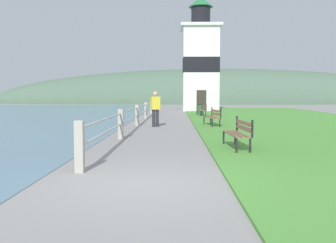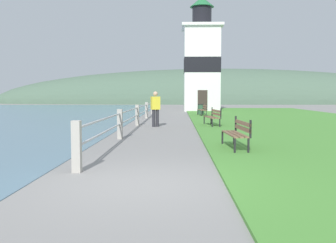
{
  "view_description": "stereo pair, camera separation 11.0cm",
  "coord_description": "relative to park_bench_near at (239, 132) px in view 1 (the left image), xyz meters",
  "views": [
    {
      "loc": [
        0.56,
        -6.66,
        1.63
      ],
      "look_at": [
        0.21,
        11.46,
        0.3
      ],
      "focal_mm": 40.0,
      "sensor_mm": 36.0,
      "label": 1
    },
    {
      "loc": [
        0.67,
        -6.66,
        1.63
      ],
      "look_at": [
        0.21,
        11.46,
        0.3
      ],
      "focal_mm": 40.0,
      "sensor_mm": 36.0,
      "label": 2
    }
  ],
  "objects": [
    {
      "name": "seawall_railing",
      "position": [
        -3.85,
        8.45,
        0.1
      ],
      "size": [
        0.18,
        23.57,
        1.09
      ],
      "color": "#A8A399",
      "rests_on": "ground_plane"
    },
    {
      "name": "park_bench_midway",
      "position": [
        0.05,
        7.93,
        0.0
      ],
      "size": [
        0.72,
        1.98,
        0.94
      ],
      "rotation": [
        0.0,
        0.0,
        3.27
      ],
      "color": "brown",
      "rests_on": "ground_plane"
    },
    {
      "name": "park_bench_near",
      "position": [
        0.0,
        0.0,
        0.0
      ],
      "size": [
        0.59,
        1.89,
        0.94
      ],
      "rotation": [
        0.0,
        0.0,
        3.2
      ],
      "color": "brown",
      "rests_on": "ground_plane"
    },
    {
      "name": "grass_verge",
      "position": [
        5.1,
        10.1,
        -0.51
      ],
      "size": [
        12.0,
        43.05,
        0.06
      ],
      "color": "#4C8E38",
      "rests_on": "ground_plane"
    },
    {
      "name": "ground_plane",
      "position": [
        -2.43,
        -4.25,
        -0.54
      ],
      "size": [
        160.0,
        160.0,
        0.0
      ],
      "primitive_type": "plane",
      "color": "gray"
    },
    {
      "name": "person_strolling",
      "position": [
        -2.85,
        7.72,
        0.42
      ],
      "size": [
        0.49,
        0.39,
        1.77
      ],
      "rotation": [
        0.0,
        0.0,
        1.99
      ],
      "color": "#28282D",
      "rests_on": "ground_plane"
    },
    {
      "name": "park_bench_far",
      "position": [
        0.13,
        16.66,
        -0.0
      ],
      "size": [
        0.63,
        1.79,
        0.94
      ],
      "rotation": [
        0.0,
        0.0,
        3.23
      ],
      "color": "brown",
      "rests_on": "ground_plane"
    },
    {
      "name": "distant_hillside",
      "position": [
        5.57,
        54.45,
        -0.54
      ],
      "size": [
        80.0,
        16.0,
        12.0
      ],
      "color": "#4C6651",
      "rests_on": "ground_plane"
    },
    {
      "name": "lighthouse",
      "position": [
        0.56,
        25.62,
        4.13
      ],
      "size": [
        3.86,
        3.86,
        10.9
      ],
      "color": "white",
      "rests_on": "ground_plane"
    },
    {
      "name": "trash_bin",
      "position": [
        0.1,
        18.59,
        -0.12
      ],
      "size": [
        0.54,
        0.54,
        0.84
      ],
      "color": "#2D5138",
      "rests_on": "ground_plane"
    }
  ]
}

